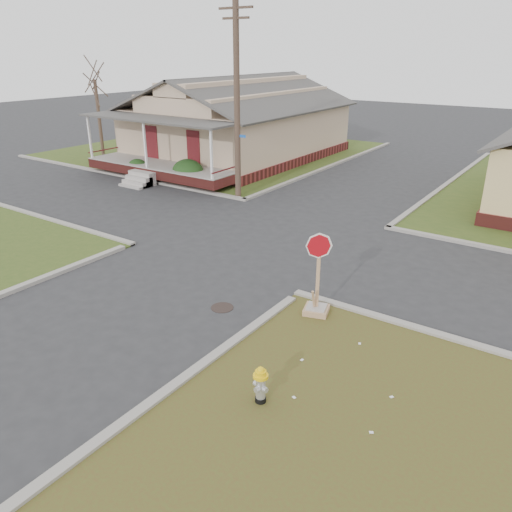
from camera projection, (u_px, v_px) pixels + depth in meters
The scene contains 11 objects.
ground at pixel (177, 282), 15.60m from camera, with size 120.00×120.00×0.00m, color #292A2C.
verge_far_left at pixel (215, 150), 36.10m from camera, with size 19.00×19.00×0.05m, color #364C1B.
curbs at pixel (265, 237), 19.40m from camera, with size 80.00×40.00×0.12m, color gray, non-canonical shape.
manhole at pixel (222, 308), 14.06m from camera, with size 0.64×0.64×0.01m, color black.
corner_house at pixel (237, 123), 32.66m from camera, with size 10.10×15.50×5.30m.
utility_pole at pixel (237, 99), 22.78m from camera, with size 1.80×0.28×9.00m.
tree_far_left at pixel (99, 118), 33.22m from camera, with size 0.22×0.22×4.90m, color #3D2B23.
fire_hydrant at pixel (261, 383), 10.07m from camera, with size 0.31×0.31×0.84m.
stop_sign at pixel (317, 296), 13.51m from camera, with size 0.66×0.65×2.34m.
hedge_left at pixel (138, 168), 28.19m from camera, with size 1.35×1.11×1.03m, color #173814.
hedge_right at pixel (188, 173), 26.59m from camera, with size 1.63×1.34×1.25m, color #173814.
Camera 1 is at (10.05, -10.18, 6.74)m, focal length 35.00 mm.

